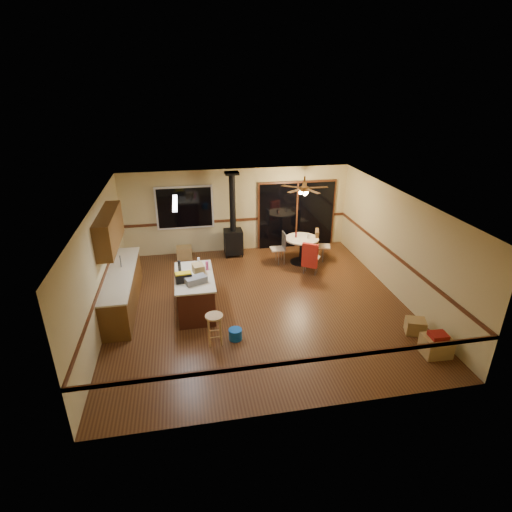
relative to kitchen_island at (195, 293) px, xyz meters
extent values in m
plane|color=#4F2C15|center=(1.50, 0.00, -0.45)|extent=(7.00, 7.00, 0.00)
plane|color=silver|center=(1.50, 0.00, 2.15)|extent=(7.00, 7.00, 0.00)
plane|color=tan|center=(1.50, 3.50, 0.85)|extent=(7.00, 0.00, 7.00)
plane|color=tan|center=(1.50, -3.50, 0.85)|extent=(7.00, 0.00, 7.00)
plane|color=tan|center=(-2.00, 0.00, 0.85)|extent=(0.00, 7.00, 7.00)
plane|color=tan|center=(5.00, 0.00, 0.85)|extent=(0.00, 7.00, 7.00)
cube|color=black|center=(-0.10, 3.45, 1.05)|extent=(1.72, 0.10, 1.32)
cube|color=black|center=(3.40, 3.45, 0.60)|extent=(2.52, 0.10, 2.10)
cube|color=brown|center=(-1.70, 0.50, -0.02)|extent=(0.60, 3.00, 0.86)
cube|color=beige|center=(-1.70, 0.50, 0.43)|extent=(0.64, 3.04, 0.04)
cube|color=brown|center=(-1.83, 0.70, 1.45)|extent=(0.35, 2.00, 0.80)
cube|color=#431B10|center=(0.00, 0.00, -0.02)|extent=(0.80, 1.60, 0.86)
cube|color=beige|center=(0.00, 0.00, 0.43)|extent=(0.88, 1.68, 0.04)
cube|color=black|center=(1.30, 3.05, 0.00)|extent=(0.55, 0.50, 0.75)
cylinder|color=black|center=(1.30, 3.05, 1.26)|extent=(0.18, 0.18, 1.77)
cylinder|color=brown|center=(3.20, 2.15, 1.80)|extent=(0.24, 0.24, 0.10)
cylinder|color=brown|center=(3.20, 2.15, 2.07)|extent=(0.05, 0.05, 0.16)
sphere|color=#FFD88C|center=(3.20, 2.15, 1.68)|extent=(0.16, 0.16, 0.16)
cube|color=white|center=(-0.30, 0.30, 2.11)|extent=(0.10, 1.20, 0.04)
cube|color=slate|center=(0.02, -0.35, 0.52)|extent=(0.53, 0.41, 0.15)
cube|color=black|center=(-0.24, -0.25, 0.55)|extent=(0.38, 0.23, 0.20)
cube|color=gold|center=(-0.24, -0.25, 0.66)|extent=(0.37, 0.23, 0.03)
cube|color=#9D7C46|center=(0.11, 0.14, 0.56)|extent=(0.30, 0.36, 0.22)
cylinder|color=black|center=(-0.32, 0.34, 0.57)|extent=(0.09, 0.09, 0.25)
cylinder|color=#D84C8C|center=(0.32, 0.27, 0.56)|extent=(0.07, 0.07, 0.22)
cylinder|color=white|center=(0.14, 0.59, 0.54)|extent=(0.08, 0.08, 0.18)
cylinder|color=tan|center=(0.32, -1.39, -0.12)|extent=(0.39, 0.39, 0.67)
cylinder|color=#0D53B8|center=(0.76, -1.33, -0.34)|extent=(0.33, 0.33, 0.24)
cylinder|color=black|center=(3.20, 2.15, -0.43)|extent=(0.62, 0.62, 0.04)
cylinder|color=black|center=(3.20, 2.15, -0.06)|extent=(0.10, 0.10, 0.70)
cylinder|color=beige|center=(3.20, 2.15, 0.31)|extent=(0.99, 0.99, 0.04)
cylinder|color=#590C14|center=(3.05, 2.25, 0.40)|extent=(0.06, 0.06, 0.15)
cylinder|color=beige|center=(3.38, 2.10, 0.40)|extent=(0.07, 0.07, 0.14)
cube|color=#C1AA8F|center=(2.50, 2.25, 0.00)|extent=(0.40, 0.40, 0.03)
cube|color=slate|center=(2.69, 2.25, 0.25)|extent=(0.03, 0.40, 0.50)
cube|color=#C1AA8F|center=(3.30, 1.45, 0.00)|extent=(0.56, 0.56, 0.03)
cube|color=slate|center=(3.20, 1.29, 0.25)|extent=(0.35, 0.25, 0.50)
cube|color=red|center=(3.19, 1.28, 0.15)|extent=(0.42, 0.33, 0.70)
cube|color=#C1AA8F|center=(3.90, 2.20, 0.00)|extent=(0.50, 0.50, 0.03)
cube|color=slate|center=(3.72, 2.26, 0.25)|extent=(0.15, 0.39, 0.50)
cube|color=#4B361C|center=(3.70, 2.26, 0.15)|extent=(0.23, 0.45, 0.70)
cube|color=#9D7C46|center=(-0.21, 3.10, -0.27)|extent=(0.47, 0.37, 0.37)
cube|color=#9D7C46|center=(4.60, -2.56, -0.25)|extent=(0.55, 0.47, 0.40)
cube|color=#9D7C46|center=(4.60, -1.81, -0.29)|extent=(0.49, 0.46, 0.32)
cube|color=maroon|center=(4.60, -2.56, -0.01)|extent=(0.34, 0.29, 0.09)
camera|label=1|loc=(-0.09, -8.30, 4.57)|focal=28.00mm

